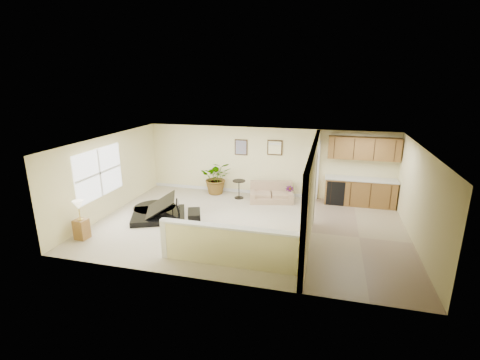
% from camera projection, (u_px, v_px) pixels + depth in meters
% --- Properties ---
extents(floor, '(9.00, 9.00, 0.00)m').
position_uv_depth(floor, '(247.00, 226.00, 10.25)').
color(floor, '#C2B597').
rests_on(floor, ground).
extents(back_wall, '(9.00, 0.04, 2.50)m').
position_uv_depth(back_wall, '(266.00, 162.00, 12.69)').
color(back_wall, beige).
rests_on(back_wall, floor).
extents(front_wall, '(9.00, 0.04, 2.50)m').
position_uv_depth(front_wall, '(214.00, 228.00, 7.11)').
color(front_wall, beige).
rests_on(front_wall, floor).
extents(left_wall, '(0.04, 6.00, 2.50)m').
position_uv_depth(left_wall, '(109.00, 175.00, 10.98)').
color(left_wall, beige).
rests_on(left_wall, floor).
extents(right_wall, '(0.04, 6.00, 2.50)m').
position_uv_depth(right_wall, '(420.00, 199.00, 8.82)').
color(right_wall, beige).
rests_on(right_wall, floor).
extents(ceiling, '(9.00, 6.00, 0.04)m').
position_uv_depth(ceiling, '(248.00, 142.00, 9.55)').
color(ceiling, silver).
rests_on(ceiling, back_wall).
extents(kitchen_vinyl, '(2.70, 6.00, 0.01)m').
position_uv_depth(kitchen_vinyl, '(359.00, 238.00, 9.50)').
color(kitchen_vinyl, tan).
rests_on(kitchen_vinyl, floor).
extents(interior_partition, '(0.18, 5.99, 2.50)m').
position_uv_depth(interior_partition, '(312.00, 189.00, 9.71)').
color(interior_partition, beige).
rests_on(interior_partition, floor).
extents(pony_half_wall, '(3.42, 0.22, 1.00)m').
position_uv_depth(pony_half_wall, '(227.00, 245.00, 7.95)').
color(pony_half_wall, beige).
rests_on(pony_half_wall, floor).
extents(left_window, '(0.05, 2.15, 1.45)m').
position_uv_depth(left_window, '(99.00, 173.00, 10.46)').
color(left_window, white).
rests_on(left_window, left_wall).
extents(wall_art_left, '(0.48, 0.04, 0.58)m').
position_uv_depth(wall_art_left, '(241.00, 147.00, 12.75)').
color(wall_art_left, '#3C2A16').
rests_on(wall_art_left, back_wall).
extents(wall_mirror, '(0.55, 0.04, 0.55)m').
position_uv_depth(wall_mirror, '(275.00, 148.00, 12.43)').
color(wall_mirror, '#3C2A16').
rests_on(wall_mirror, back_wall).
extents(kitchen_cabinets, '(2.36, 0.65, 2.33)m').
position_uv_depth(kitchen_cabinets, '(357.00, 180.00, 11.78)').
color(kitchen_cabinets, olive).
rests_on(kitchen_cabinets, floor).
extents(piano, '(2.27, 2.22, 1.50)m').
position_uv_depth(piano, '(159.00, 197.00, 10.81)').
color(piano, black).
rests_on(piano, floor).
extents(piano_bench, '(0.60, 0.79, 0.47)m').
position_uv_depth(piano_bench, '(194.00, 219.00, 10.17)').
color(piano_bench, black).
rests_on(piano_bench, floor).
extents(loveseat, '(1.67, 1.15, 0.85)m').
position_uv_depth(loveseat, '(271.00, 192.00, 12.27)').
color(loveseat, tan).
rests_on(loveseat, floor).
extents(accent_table, '(0.46, 0.46, 0.67)m').
position_uv_depth(accent_table, '(239.00, 187.00, 12.50)').
color(accent_table, black).
rests_on(accent_table, floor).
extents(palm_plant, '(1.36, 1.26, 1.25)m').
position_uv_depth(palm_plant, '(217.00, 178.00, 12.97)').
color(palm_plant, black).
rests_on(palm_plant, floor).
extents(small_plant, '(0.38, 0.38, 0.54)m').
position_uv_depth(small_plant, '(289.00, 195.00, 12.25)').
color(small_plant, black).
rests_on(small_plant, floor).
extents(lamp_stand, '(0.34, 0.34, 1.09)m').
position_uv_depth(lamp_stand, '(81.00, 223.00, 9.33)').
color(lamp_stand, olive).
rests_on(lamp_stand, floor).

